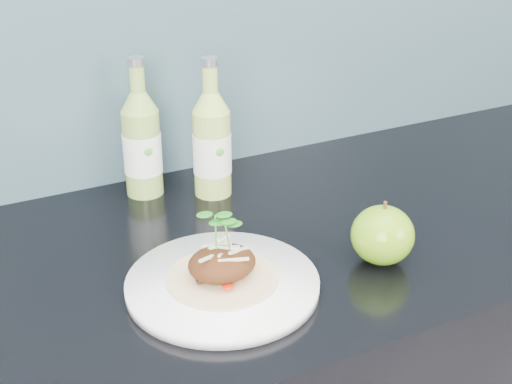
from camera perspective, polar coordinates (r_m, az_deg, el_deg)
dinner_plate at (r=0.95m, az=-2.70°, el=-7.39°), size 0.34×0.34×0.02m
pork_taco at (r=0.93m, az=-2.74°, el=-5.53°), size 0.15×0.15×0.10m
green_apple at (r=1.01m, az=10.09°, el=-3.41°), size 0.12×0.12×0.09m
cider_bottle_left at (r=1.19m, az=-9.11°, el=3.83°), size 0.08×0.08×0.23m
cider_bottle_right at (r=1.17m, az=-3.54°, el=3.83°), size 0.08×0.08×0.23m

